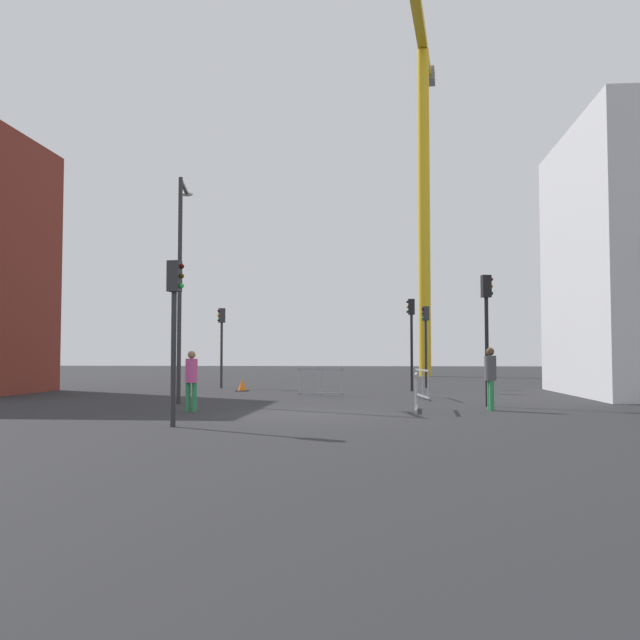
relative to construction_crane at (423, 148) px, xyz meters
name	(u,v)px	position (x,y,z in m)	size (l,w,h in m)	color
ground	(306,415)	(-5.22, -33.23, -17.19)	(160.00, 160.00, 0.00)	#28282B
construction_crane	(423,148)	(0.00, 0.00, 0.00)	(3.40, 19.66, 25.92)	gold
streetlamp_tall	(181,269)	(-9.90, -29.24, -12.70)	(0.62, 2.08, 7.55)	#2D2D30
traffic_light_median	(487,318)	(0.12, -29.86, -14.44)	(0.39, 0.29, 4.11)	black
traffic_light_verge	(222,334)	(-10.91, -18.98, -14.58)	(0.39, 0.35, 3.87)	#2D2D30
traffic_light_island	(174,314)	(-7.82, -36.68, -14.67)	(0.38, 0.27, 3.73)	#2D2D30
traffic_light_far	(411,329)	(-1.85, -20.94, -14.44)	(0.37, 0.25, 4.10)	black
traffic_light_corner	(426,333)	(-1.02, -17.59, -14.51)	(0.39, 0.35, 4.00)	#232326
pedestrian_walking	(490,374)	(-0.04, -31.45, -16.12)	(0.34, 0.34, 1.82)	#2D844C
pedestrian_waiting	(191,376)	(-8.55, -32.61, -16.19)	(0.34, 0.34, 1.72)	#2D844C
safety_barrier_mid_span	(422,383)	(-1.69, -26.23, -16.62)	(0.36, 2.58, 1.08)	#9EA0A5
safety_barrier_front	(416,391)	(-2.20, -31.87, -16.63)	(0.19, 2.13, 1.08)	#B2B5BA
safety_barrier_left_run	(321,381)	(-5.57, -24.72, -16.63)	(1.86, 0.25, 1.08)	gray
traffic_cone_striped	(242,385)	(-9.36, -21.52, -16.94)	(0.53, 0.53, 0.54)	black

